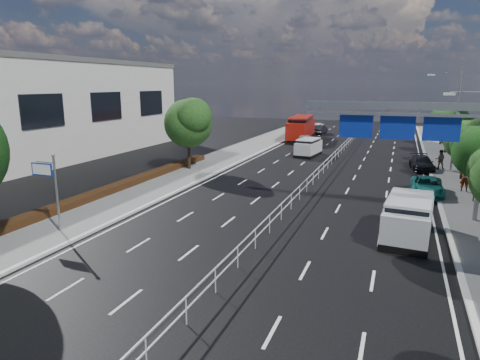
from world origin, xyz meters
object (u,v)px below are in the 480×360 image
(overhead_gantry, at_px, (411,123))
(silver_minivan, at_px, (408,218))
(white_minivan, at_px, (308,147))
(parked_car_dark, at_px, (422,163))
(pedestrian_a, at_px, (465,179))
(pedestrian_b, at_px, (440,159))
(near_car_dark, at_px, (320,129))
(near_car_silver, at_px, (305,139))
(toilet_sign, at_px, (49,179))
(red_bus, at_px, (301,128))
(parked_car_teal, at_px, (427,186))

(overhead_gantry, relative_size, silver_minivan, 1.89)
(white_minivan, height_order, parked_car_dark, white_minivan)
(silver_minivan, height_order, parked_car_dark, silver_minivan)
(silver_minivan, distance_m, pedestrian_a, 12.17)
(pedestrian_a, bearing_deg, pedestrian_b, -81.84)
(overhead_gantry, height_order, silver_minivan, overhead_gantry)
(parked_car_dark, distance_m, pedestrian_b, 1.62)
(parked_car_dark, bearing_deg, white_minivan, 152.77)
(near_car_dark, relative_size, pedestrian_a, 2.36)
(near_car_silver, distance_m, near_car_dark, 13.19)
(pedestrian_a, distance_m, pedestrian_b, 8.71)
(white_minivan, distance_m, parked_car_dark, 12.32)
(toilet_sign, height_order, pedestrian_b, toilet_sign)
(white_minivan, xyz_separation_m, near_car_silver, (-2.22, 8.86, -0.25))
(overhead_gantry, xyz_separation_m, red_bus, (-13.95, 33.61, -3.86))
(toilet_sign, height_order, near_car_silver, toilet_sign)
(silver_minivan, height_order, parked_car_teal, silver_minivan)
(near_car_silver, xyz_separation_m, pedestrian_a, (16.37, -21.41, 0.37))
(parked_car_teal, bearing_deg, toilet_sign, -141.14)
(red_bus, bearing_deg, toilet_sign, -99.19)
(overhead_gantry, bearing_deg, silver_minivan, -87.46)
(near_car_silver, distance_m, pedestrian_a, 26.95)
(toilet_sign, bearing_deg, parked_car_teal, 39.23)
(white_minivan, xyz_separation_m, silver_minivan, (10.20, -24.06, 0.12))
(pedestrian_a, height_order, pedestrian_b, pedestrian_a)
(red_bus, bearing_deg, parked_car_dark, -53.52)
(overhead_gantry, height_order, pedestrian_b, overhead_gantry)
(near_car_dark, distance_m, parked_car_dark, 29.88)
(white_minivan, height_order, near_car_silver, white_minivan)
(white_minivan, xyz_separation_m, parked_car_dark, (11.57, -4.22, -0.30))
(red_bus, bearing_deg, overhead_gantry, -71.75)
(silver_minivan, bearing_deg, parked_car_teal, 87.31)
(white_minivan, relative_size, near_car_silver, 1.13)
(near_car_silver, distance_m, pedestrian_b, 19.95)
(near_car_silver, height_order, parked_car_teal, near_car_silver)
(white_minivan, relative_size, pedestrian_a, 2.51)
(overhead_gantry, distance_m, pedestrian_a, 9.53)
(overhead_gantry, relative_size, pedestrian_b, 5.70)
(overhead_gantry, relative_size, pedestrian_a, 5.53)
(silver_minivan, bearing_deg, white_minivan, 118.18)
(white_minivan, height_order, silver_minivan, silver_minivan)
(toilet_sign, relative_size, white_minivan, 0.93)
(pedestrian_b, bearing_deg, silver_minivan, 87.00)
(near_car_silver, relative_size, near_car_dark, 0.94)
(toilet_sign, distance_m, near_car_silver, 39.20)
(toilet_sign, relative_size, pedestrian_b, 2.42)
(overhead_gantry, distance_m, parked_car_dark, 16.46)
(white_minivan, height_order, pedestrian_a, pedestrian_a)
(white_minivan, relative_size, red_bus, 0.41)
(overhead_gantry, relative_size, near_car_silver, 2.49)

